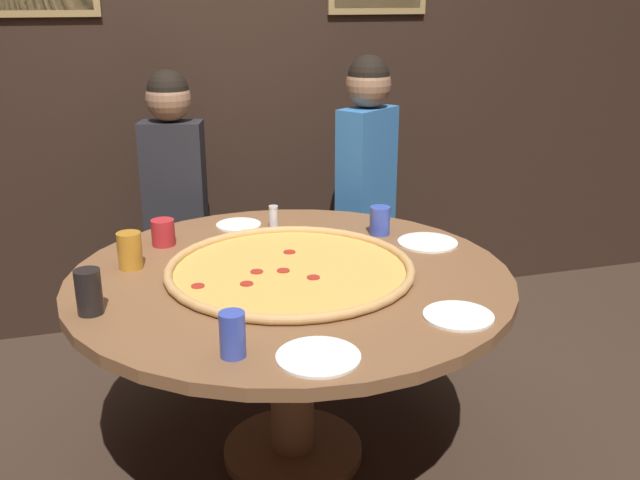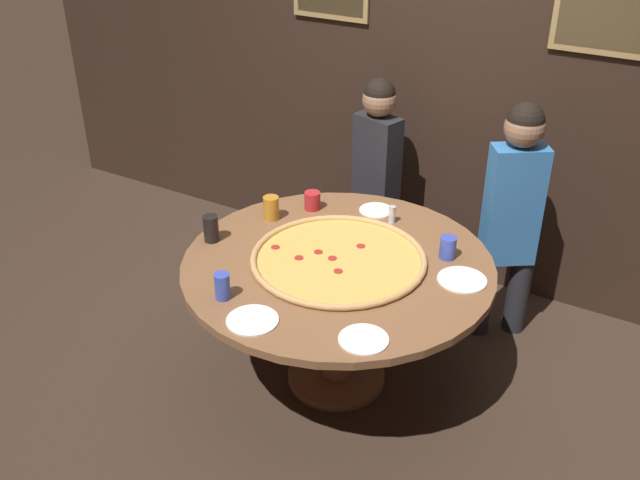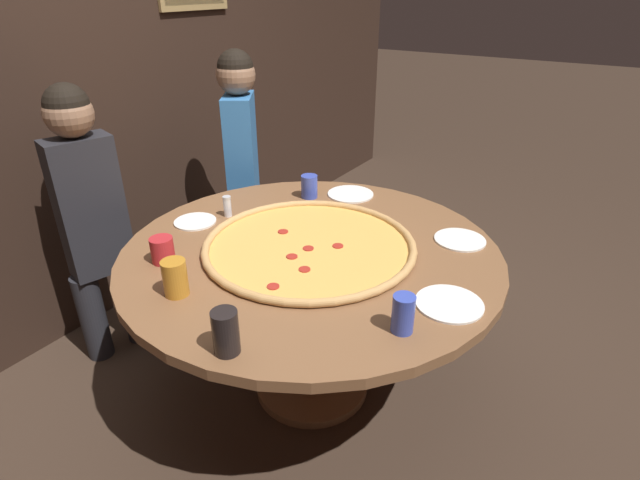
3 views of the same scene
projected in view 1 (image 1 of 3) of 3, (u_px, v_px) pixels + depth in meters
ground_plane at (293, 454)px, 2.70m from camera, size 24.00×24.00×0.00m
back_wall at (221, 68)px, 3.50m from camera, size 6.40×0.08×2.60m
dining_table at (291, 309)px, 2.50m from camera, size 1.53×1.53×0.74m
giant_pizza at (291, 268)px, 2.46m from camera, size 0.86×0.86×0.03m
drink_cup_front_edge at (232, 335)px, 1.87m from camera, size 0.07×0.07×0.13m
drink_cup_by_shaker at (380, 221)px, 2.83m from camera, size 0.08×0.08×0.11m
drink_cup_near_left at (130, 251)px, 2.48m from camera, size 0.08×0.08×0.13m
drink_cup_far_left at (89, 292)px, 2.12m from camera, size 0.08×0.08×0.14m
drink_cup_far_right at (163, 233)px, 2.71m from camera, size 0.09×0.09×0.10m
white_plate_right_side at (239, 225)px, 2.95m from camera, size 0.19×0.19×0.01m
white_plate_beside_cup at (428, 242)px, 2.74m from camera, size 0.23×0.23×0.01m
white_plate_left_side at (318, 357)px, 1.88m from camera, size 0.23×0.23×0.01m
white_plate_far_back at (458, 316)px, 2.12m from camera, size 0.21×0.21×0.01m
condiment_shaker at (274, 217)px, 2.90m from camera, size 0.04×0.04×0.10m
diner_far_left at (175, 198)px, 3.28m from camera, size 0.35×0.22×1.34m
diner_side_right at (366, 185)px, 3.38m from camera, size 0.36×0.30×1.39m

